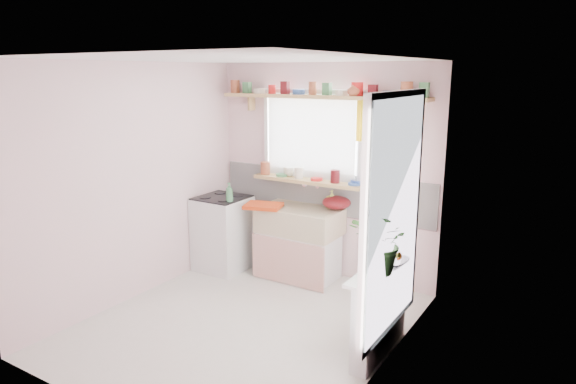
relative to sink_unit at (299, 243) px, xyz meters
The scene contains 19 objects.
room 1.31m from the sink_unit, 28.17° to the right, with size 3.20×3.20×3.20m.
sink_unit is the anchor object (origin of this frame).
cooker 0.98m from the sink_unit, 165.62° to the right, with size 0.58×0.58×0.93m.
radiator_ledge 1.82m from the sink_unit, 37.05° to the right, with size 0.22×0.95×0.78m.
windowsill 0.73m from the sink_unit, 90.00° to the left, with size 1.40×0.22×0.04m, color tan.
pine_shelf 1.70m from the sink_unit, 49.64° to the left, with size 2.52×0.24×0.04m, color tan.
shelf_crockery 1.78m from the sink_unit, 49.64° to the left, with size 2.47×0.11×0.12m.
sill_crockery 0.81m from the sink_unit, 104.89° to the left, with size 1.35×0.11×0.12m.
dish_tray 0.61m from the sink_unit, 152.71° to the right, with size 0.42×0.31×0.04m, color red.
colander 0.65m from the sink_unit, 28.84° to the left, with size 0.33×0.33×0.15m, color maroon.
jade_plant 2.00m from the sink_unit, 39.04° to the right, with size 0.50×0.43×0.55m, color #366628.
fruit_bowl 1.84m from the sink_unit, 34.46° to the right, with size 0.31×0.31×0.08m, color silver.
herb_pot 2.15m from the sink_unit, 45.26° to the right, with size 0.11×0.08×0.21m, color #286327.
soap_bottle_sink 0.64m from the sink_unit, 33.38° to the left, with size 0.10×0.10×0.21m, color #CBDA61.
sill_cup 0.87m from the sink_unit, 139.59° to the left, with size 0.14×0.14×0.11m, color white.
sill_bowl 1.01m from the sink_unit, 21.68° to the left, with size 0.18×0.18×0.06m, color #3352A7.
shelf_vase 1.88m from the sink_unit, 12.65° to the left, with size 0.14×0.14×0.14m, color #AB5434.
cooker_bottle 1.01m from the sink_unit, 153.04° to the right, with size 0.09×0.09×0.22m, color #408050.
fruit 1.85m from the sink_unit, 34.19° to the right, with size 0.20×0.14×0.10m.
Camera 1 is at (2.76, -3.66, 2.39)m, focal length 32.00 mm.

